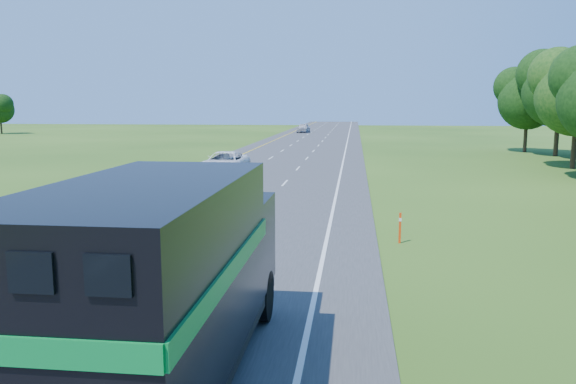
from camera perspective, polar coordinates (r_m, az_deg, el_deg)
name	(u,v)px	position (r m, az deg, el deg)	size (l,w,h in m)	color
road	(281,165)	(50.57, -0.71, 2.80)	(15.00, 260.00, 0.04)	#38383A
lane_markings	(281,164)	(50.57, -0.71, 2.83)	(11.15, 260.00, 0.01)	yellow
horse_truck	(163,280)	(10.54, -12.54, -8.72)	(2.96, 9.21, 4.07)	black
white_suv	(225,163)	(43.31, -6.44, 2.92)	(2.91, 6.32, 1.76)	white
far_car	(303,128)	(108.81, 1.57, 6.53)	(2.10, 5.21, 1.77)	#B2B1B8
delineator	(400,227)	(22.33, 11.31, -3.49)	(0.10, 0.06, 1.21)	#F33A0C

